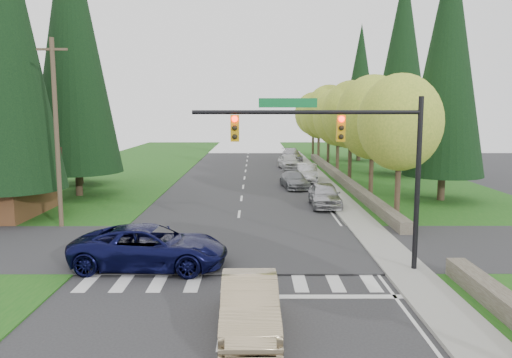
{
  "coord_description": "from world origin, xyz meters",
  "views": [
    {
      "loc": [
        0.94,
        -14.38,
        6.25
      ],
      "look_at": [
        1.02,
        10.84,
        2.8
      ],
      "focal_mm": 35.0,
      "sensor_mm": 36.0,
      "label": 1
    }
  ],
  "objects_px": {
    "suv_navy": "(150,247)",
    "parked_car_e": "(292,155)",
    "sedan_champagne": "(250,304)",
    "parked_car_b": "(294,180)",
    "parked_car_d": "(289,162)",
    "parked_car_c": "(307,173)",
    "parked_car_a": "(325,195)"
  },
  "relations": [
    {
      "from": "parked_car_b",
      "to": "parked_car_d",
      "type": "bearing_deg",
      "value": 80.76
    },
    {
      "from": "suv_navy",
      "to": "parked_car_b",
      "type": "bearing_deg",
      "value": -16.37
    },
    {
      "from": "parked_car_a",
      "to": "parked_car_d",
      "type": "relative_size",
      "value": 0.99
    },
    {
      "from": "parked_car_b",
      "to": "parked_car_e",
      "type": "distance_m",
      "value": 21.96
    },
    {
      "from": "parked_car_b",
      "to": "parked_car_d",
      "type": "distance_m",
      "value": 13.6
    },
    {
      "from": "sedan_champagne",
      "to": "suv_navy",
      "type": "height_order",
      "value": "suv_navy"
    },
    {
      "from": "sedan_champagne",
      "to": "parked_car_a",
      "type": "height_order",
      "value": "parked_car_a"
    },
    {
      "from": "parked_car_c",
      "to": "parked_car_d",
      "type": "bearing_deg",
      "value": 98.88
    },
    {
      "from": "suv_navy",
      "to": "parked_car_e",
      "type": "distance_m",
      "value": 43.62
    },
    {
      "from": "suv_navy",
      "to": "parked_car_d",
      "type": "bearing_deg",
      "value": -9.62
    },
    {
      "from": "parked_car_a",
      "to": "parked_car_b",
      "type": "height_order",
      "value": "parked_car_a"
    },
    {
      "from": "suv_navy",
      "to": "parked_car_b",
      "type": "height_order",
      "value": "suv_navy"
    },
    {
      "from": "suv_navy",
      "to": "parked_car_a",
      "type": "xyz_separation_m",
      "value": [
        8.76,
        12.84,
        -0.06
      ]
    },
    {
      "from": "parked_car_b",
      "to": "parked_car_d",
      "type": "height_order",
      "value": "parked_car_d"
    },
    {
      "from": "parked_car_b",
      "to": "parked_car_c",
      "type": "distance_m",
      "value": 3.96
    },
    {
      "from": "suv_navy",
      "to": "parked_car_e",
      "type": "relative_size",
      "value": 1.15
    },
    {
      "from": "parked_car_a",
      "to": "parked_car_e",
      "type": "bearing_deg",
      "value": 90.3
    },
    {
      "from": "parked_car_d",
      "to": "parked_car_c",
      "type": "bearing_deg",
      "value": -91.15
    },
    {
      "from": "suv_navy",
      "to": "parked_car_b",
      "type": "relative_size",
      "value": 1.33
    },
    {
      "from": "suv_navy",
      "to": "sedan_champagne",
      "type": "bearing_deg",
      "value": -141.73
    },
    {
      "from": "parked_car_d",
      "to": "parked_car_e",
      "type": "bearing_deg",
      "value": 76.89
    },
    {
      "from": "parked_car_c",
      "to": "parked_car_d",
      "type": "relative_size",
      "value": 1.02
    },
    {
      "from": "parked_car_c",
      "to": "parked_car_d",
      "type": "xyz_separation_m",
      "value": [
        -0.95,
        9.9,
        0.01
      ]
    },
    {
      "from": "sedan_champagne",
      "to": "parked_car_e",
      "type": "relative_size",
      "value": 0.86
    },
    {
      "from": "parked_car_c",
      "to": "parked_car_b",
      "type": "bearing_deg",
      "value": -107.32
    },
    {
      "from": "sedan_champagne",
      "to": "parked_car_b",
      "type": "height_order",
      "value": "sedan_champagne"
    },
    {
      "from": "suv_navy",
      "to": "parked_car_b",
      "type": "xyz_separation_m",
      "value": [
        7.42,
        20.8,
        -0.19
      ]
    },
    {
      "from": "suv_navy",
      "to": "parked_car_c",
      "type": "height_order",
      "value": "suv_navy"
    },
    {
      "from": "sedan_champagne",
      "to": "parked_car_c",
      "type": "xyz_separation_m",
      "value": [
        4.8,
        30.24,
        0.03
      ]
    },
    {
      "from": "parked_car_c",
      "to": "parked_car_e",
      "type": "distance_m",
      "value": 18.22
    },
    {
      "from": "parked_car_d",
      "to": "parked_car_a",
      "type": "bearing_deg",
      "value": -94.26
    },
    {
      "from": "sedan_champagne",
      "to": "parked_car_a",
      "type": "relative_size",
      "value": 0.99
    }
  ]
}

